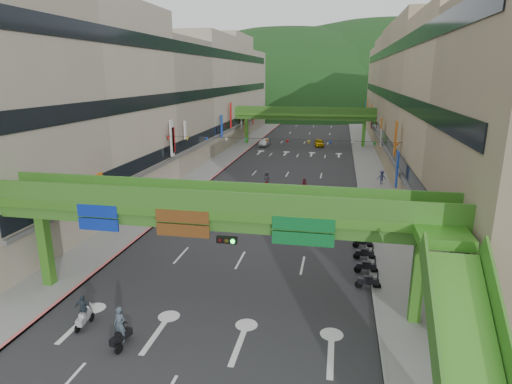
{
  "coord_description": "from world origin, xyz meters",
  "views": [
    {
      "loc": [
        6.55,
        -15.69,
        12.96
      ],
      "look_at": [
        0.0,
        18.0,
        3.5
      ],
      "focal_mm": 30.0,
      "sensor_mm": 36.0,
      "label": 1
    }
  ],
  "objects_px": {
    "car_yellow": "(319,143)",
    "pedestrian_red": "(403,224)",
    "overpass_near": "(228,223)",
    "scooter_rider_mid": "(304,188)",
    "car_silver": "(265,142)",
    "scooter_rider_near": "(120,328)"
  },
  "relations": [
    {
      "from": "overpass_near",
      "to": "scooter_rider_near",
      "type": "relative_size",
      "value": 13.0
    },
    {
      "from": "overpass_near",
      "to": "scooter_rider_mid",
      "type": "xyz_separation_m",
      "value": [
        2.2,
        24.01,
        -4.12
      ]
    },
    {
      "from": "overpass_near",
      "to": "pedestrian_red",
      "type": "height_order",
      "value": "overpass_near"
    },
    {
      "from": "overpass_near",
      "to": "car_silver",
      "type": "relative_size",
      "value": 6.63
    },
    {
      "from": "car_yellow",
      "to": "pedestrian_red",
      "type": "distance_m",
      "value": 45.55
    },
    {
      "from": "pedestrian_red",
      "to": "scooter_rider_mid",
      "type": "bearing_deg",
      "value": 108.25
    },
    {
      "from": "scooter_rider_near",
      "to": "pedestrian_red",
      "type": "bearing_deg",
      "value": 49.93
    },
    {
      "from": "overpass_near",
      "to": "pedestrian_red",
      "type": "relative_size",
      "value": 15.46
    },
    {
      "from": "overpass_near",
      "to": "car_yellow",
      "type": "xyz_separation_m",
      "value": [
        2.09,
        58.83,
        -4.53
      ]
    },
    {
      "from": "overpass_near",
      "to": "car_yellow",
      "type": "height_order",
      "value": "overpass_near"
    },
    {
      "from": "car_silver",
      "to": "car_yellow",
      "type": "relative_size",
      "value": 1.07
    },
    {
      "from": "car_yellow",
      "to": "scooter_rider_mid",
      "type": "bearing_deg",
      "value": -96.96
    },
    {
      "from": "pedestrian_red",
      "to": "scooter_rider_near",
      "type": "bearing_deg",
      "value": -154.59
    },
    {
      "from": "car_yellow",
      "to": "pedestrian_red",
      "type": "bearing_deg",
      "value": -85.52
    },
    {
      "from": "car_silver",
      "to": "pedestrian_red",
      "type": "xyz_separation_m",
      "value": [
        19.2,
        -43.09,
        0.21
      ]
    },
    {
      "from": "overpass_near",
      "to": "car_yellow",
      "type": "bearing_deg",
      "value": 87.96
    },
    {
      "from": "overpass_near",
      "to": "scooter_rider_near",
      "type": "bearing_deg",
      "value": -134.95
    },
    {
      "from": "scooter_rider_near",
      "to": "scooter_rider_mid",
      "type": "distance_m",
      "value": 29.14
    },
    {
      "from": "pedestrian_red",
      "to": "car_silver",
      "type": "bearing_deg",
      "value": 89.49
    },
    {
      "from": "scooter_rider_near",
      "to": "overpass_near",
      "type": "bearing_deg",
      "value": 45.05
    },
    {
      "from": "scooter_rider_mid",
      "to": "pedestrian_red",
      "type": "distance_m",
      "value": 13.35
    },
    {
      "from": "scooter_rider_near",
      "to": "pedestrian_red",
      "type": "height_order",
      "value": "scooter_rider_near"
    }
  ]
}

